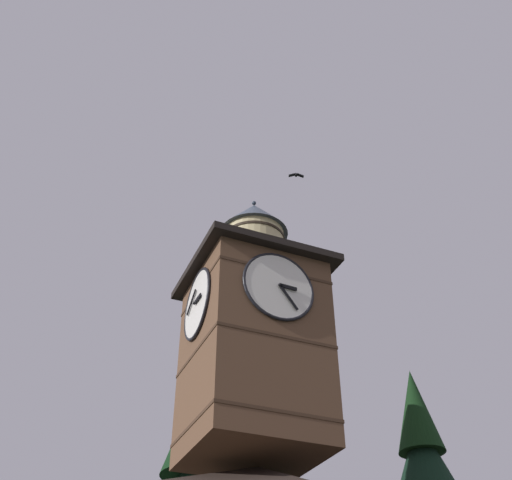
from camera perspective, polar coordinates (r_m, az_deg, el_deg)
name	(u,v)px	position (r m, az deg, el deg)	size (l,w,h in m)	color
clock_tower	(253,336)	(20.78, -0.23, -8.59)	(4.55, 4.55, 9.69)	brown
flying_bird_high	(296,175)	(26.21, 3.61, 5.80)	(0.63, 0.33, 0.14)	black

